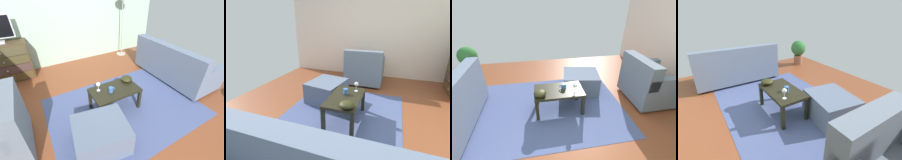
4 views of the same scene
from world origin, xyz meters
The scene contains 11 objects.
ground_plane centered at (0.00, 0.00, -0.03)m, with size 5.30×4.91×0.05m, color brown.
wall_accent_rear centered at (0.00, 2.21, 1.28)m, with size 5.30×0.12×2.57m, color #A0BFA9.
area_rug centered at (0.20, -0.20, 0.00)m, with size 2.60×1.90×0.01m, color #43507E.
dresser centered at (-1.55, 1.90, 0.42)m, with size 0.99×0.49×0.85m.
coffee_table centered at (0.04, -0.11, 0.35)m, with size 0.81×0.47×0.41m.
wine_glass centered at (-0.21, -0.01, 0.52)m, with size 0.07×0.07×0.16m.
mug centered at (-0.05, -0.14, 0.45)m, with size 0.11×0.08×0.08m.
bowl_decorative centered at (0.35, 0.00, 0.45)m, with size 0.20×0.20×0.09m, color #292A12.
couch_large centered at (1.74, 0.14, 0.33)m, with size 0.85×1.80×0.83m.
ottoman centered at (-0.49, -0.65, 0.20)m, with size 0.70×0.60×0.40m, color slate.
standing_lamp centered at (1.45, 1.85, 1.51)m, with size 0.32×0.32×1.76m.
Camera 1 is at (-0.99, -1.81, 1.90)m, focal length 23.80 mm.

